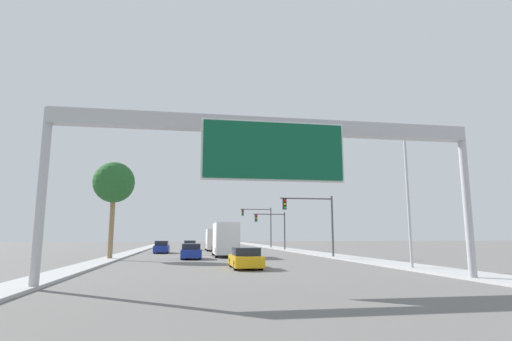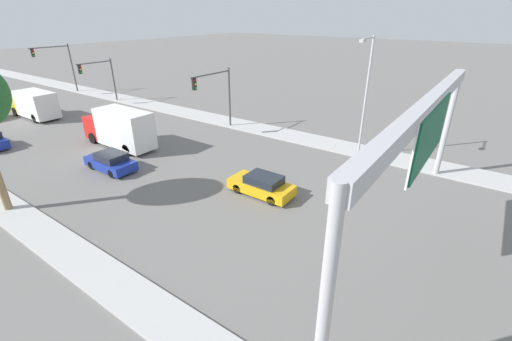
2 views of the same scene
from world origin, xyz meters
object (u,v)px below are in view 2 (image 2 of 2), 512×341
object	(u,v)px
truck_box_secondary	(34,104)
traffic_light_far_intersection	(59,61)
car_mid_center	(262,185)
traffic_light_mid_block	(101,74)
traffic_light_near_intersection	(218,90)
street_lamp_right	(365,90)
car_far_left	(111,162)
sign_gantry	(427,125)
truck_box_primary	(120,128)

from	to	relation	value
truck_box_secondary	traffic_light_far_intersection	distance (m)	13.38
car_mid_center	traffic_light_mid_block	world-z (taller)	traffic_light_mid_block
car_mid_center	traffic_light_near_intersection	bearing A→B (deg)	52.56
car_mid_center	traffic_light_mid_block	distance (m)	32.43
truck_box_secondary	street_lamp_right	size ratio (longest dim) A/B	0.77
car_far_left	traffic_light_mid_block	size ratio (longest dim) A/B	0.76
sign_gantry	car_mid_center	xyz separation A→B (m)	(0.00, 9.00, -5.74)
car_far_left	truck_box_secondary	xyz separation A→B (m)	(3.50, 19.72, 0.89)
sign_gantry	street_lamp_right	xyz separation A→B (m)	(10.04, 6.19, -0.83)
traffic_light_mid_block	traffic_light_near_intersection	bearing A→B (deg)	-90.43
sign_gantry	car_far_left	xyz separation A→B (m)	(-3.50, 20.61, -5.73)
car_far_left	traffic_light_mid_block	world-z (taller)	traffic_light_mid_block
truck_box_primary	traffic_light_near_intersection	world-z (taller)	traffic_light_near_intersection
truck_box_primary	traffic_light_near_intersection	xyz separation A→B (m)	(8.50, -4.12, 2.43)
truck_box_secondary	car_far_left	bearing A→B (deg)	-100.07
truck_box_primary	truck_box_secondary	world-z (taller)	truck_box_primary
car_far_left	street_lamp_right	bearing A→B (deg)	-46.80
car_far_left	car_mid_center	size ratio (longest dim) A/B	0.97
truck_box_primary	street_lamp_right	distance (m)	20.98
car_far_left	traffic_light_mid_block	distance (m)	23.17
street_lamp_right	car_far_left	bearing A→B (deg)	133.20
car_far_left	traffic_light_mid_block	xyz separation A→B (m)	(12.14, 19.48, 3.13)
car_mid_center	truck_box_primary	distance (m)	15.26
sign_gantry	truck_box_primary	world-z (taller)	sign_gantry
traffic_light_far_intersection	street_lamp_right	xyz separation A→B (m)	(1.45, -43.90, 0.87)
car_far_left	sign_gantry	bearing A→B (deg)	-80.36
truck_box_secondary	traffic_light_mid_block	size ratio (longest dim) A/B	1.31
car_far_left	traffic_light_near_intersection	bearing A→B (deg)	-2.48
truck_box_primary	traffic_light_mid_block	world-z (taller)	traffic_light_mid_block
sign_gantry	street_lamp_right	distance (m)	11.83
traffic_light_mid_block	traffic_light_far_intersection	xyz separation A→B (m)	(-0.06, 10.00, 0.90)
sign_gantry	truck_box_secondary	world-z (taller)	sign_gantry
car_mid_center	truck_box_secondary	distance (m)	31.35
car_mid_center	street_lamp_right	distance (m)	11.52
street_lamp_right	traffic_light_far_intersection	bearing A→B (deg)	91.89
car_mid_center	street_lamp_right	size ratio (longest dim) A/B	0.46
truck_box_secondary	traffic_light_near_intersection	size ratio (longest dim) A/B	1.20
truck_box_secondary	street_lamp_right	distance (m)	35.81
sign_gantry	traffic_light_mid_block	bearing A→B (deg)	77.83
traffic_light_near_intersection	traffic_light_mid_block	xyz separation A→B (m)	(0.15, 20.00, -0.36)
traffic_light_far_intersection	sign_gantry	bearing A→B (deg)	-99.73
traffic_light_mid_block	street_lamp_right	bearing A→B (deg)	-87.64
traffic_light_mid_block	traffic_light_far_intersection	world-z (taller)	traffic_light_far_intersection
sign_gantry	truck_box_primary	size ratio (longest dim) A/B	2.65
sign_gantry	truck_box_primary	distance (m)	24.66
traffic_light_near_intersection	street_lamp_right	size ratio (longest dim) A/B	0.64
truck_box_primary	traffic_light_far_intersection	xyz separation A→B (m)	(8.59, 25.88, 2.97)
sign_gantry	car_far_left	size ratio (longest dim) A/B	4.77
street_lamp_right	sign_gantry	bearing A→B (deg)	-148.33
street_lamp_right	truck_box_primary	bearing A→B (deg)	119.12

